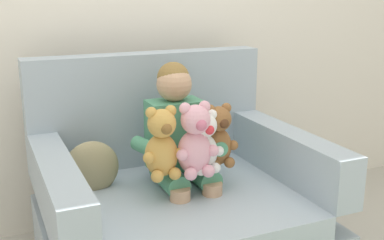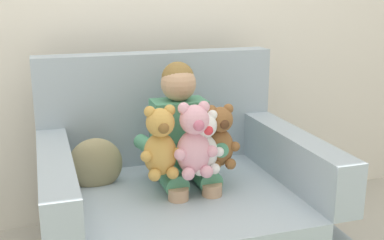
{
  "view_description": "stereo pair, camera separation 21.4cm",
  "coord_description": "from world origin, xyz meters",
  "px_view_note": "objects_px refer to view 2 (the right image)",
  "views": [
    {
      "loc": [
        -0.8,
        -1.95,
        1.33
      ],
      "look_at": [
        0.04,
        -0.05,
        0.77
      ],
      "focal_mm": 45.32,
      "sensor_mm": 36.0,
      "label": 1
    },
    {
      "loc": [
        -0.6,
        -2.02,
        1.33
      ],
      "look_at": [
        0.04,
        -0.05,
        0.77
      ],
      "focal_mm": 45.32,
      "sensor_mm": 36.0,
      "label": 2
    }
  ],
  "objects_px": {
    "plush_pink": "(194,142)",
    "plush_brown": "(220,138)",
    "armchair": "(178,206)",
    "seated_child": "(183,140)",
    "throw_pillow": "(95,164)",
    "plush_white": "(204,144)",
    "plush_honey": "(160,144)"
  },
  "relations": [
    {
      "from": "plush_white",
      "to": "armchair",
      "type": "bearing_deg",
      "value": 137.82
    },
    {
      "from": "plush_honey",
      "to": "plush_brown",
      "type": "distance_m",
      "value": 0.29
    },
    {
      "from": "armchair",
      "to": "plush_brown",
      "type": "bearing_deg",
      "value": -26.66
    },
    {
      "from": "plush_pink",
      "to": "plush_honey",
      "type": "bearing_deg",
      "value": 164.26
    },
    {
      "from": "seated_child",
      "to": "throw_pillow",
      "type": "bearing_deg",
      "value": 170.09
    },
    {
      "from": "plush_pink",
      "to": "plush_brown",
      "type": "bearing_deg",
      "value": 19.37
    },
    {
      "from": "plush_white",
      "to": "throw_pillow",
      "type": "relative_size",
      "value": 1.1
    },
    {
      "from": "plush_pink",
      "to": "throw_pillow",
      "type": "bearing_deg",
      "value": 140.66
    },
    {
      "from": "seated_child",
      "to": "throw_pillow",
      "type": "relative_size",
      "value": 3.17
    },
    {
      "from": "plush_honey",
      "to": "plush_pink",
      "type": "relative_size",
      "value": 0.96
    },
    {
      "from": "plush_honey",
      "to": "plush_white",
      "type": "relative_size",
      "value": 1.13
    },
    {
      "from": "throw_pillow",
      "to": "seated_child",
      "type": "bearing_deg",
      "value": -14.06
    },
    {
      "from": "seated_child",
      "to": "plush_brown",
      "type": "bearing_deg",
      "value": -39.11
    },
    {
      "from": "plush_white",
      "to": "plush_pink",
      "type": "relative_size",
      "value": 0.85
    },
    {
      "from": "seated_child",
      "to": "plush_white",
      "type": "height_order",
      "value": "seated_child"
    },
    {
      "from": "armchair",
      "to": "throw_pillow",
      "type": "relative_size",
      "value": 4.83
    },
    {
      "from": "seated_child",
      "to": "plush_brown",
      "type": "height_order",
      "value": "seated_child"
    },
    {
      "from": "armchair",
      "to": "plush_white",
      "type": "height_order",
      "value": "armchair"
    },
    {
      "from": "plush_brown",
      "to": "plush_pink",
      "type": "bearing_deg",
      "value": -178.79
    },
    {
      "from": "seated_child",
      "to": "plush_honey",
      "type": "xyz_separation_m",
      "value": [
        -0.15,
        -0.16,
        0.05
      ]
    },
    {
      "from": "seated_child",
      "to": "plush_brown",
      "type": "relative_size",
      "value": 2.75
    },
    {
      "from": "plush_honey",
      "to": "plush_brown",
      "type": "xyz_separation_m",
      "value": [
        0.29,
        0.03,
        -0.01
      ]
    },
    {
      "from": "plush_pink",
      "to": "plush_brown",
      "type": "relative_size",
      "value": 1.12
    },
    {
      "from": "seated_child",
      "to": "plush_honey",
      "type": "height_order",
      "value": "seated_child"
    },
    {
      "from": "seated_child",
      "to": "armchair",
      "type": "bearing_deg",
      "value": -130.12
    },
    {
      "from": "plush_pink",
      "to": "plush_brown",
      "type": "height_order",
      "value": "plush_pink"
    },
    {
      "from": "armchair",
      "to": "plush_pink",
      "type": "relative_size",
      "value": 3.74
    },
    {
      "from": "plush_honey",
      "to": "throw_pillow",
      "type": "height_order",
      "value": "plush_honey"
    },
    {
      "from": "throw_pillow",
      "to": "armchair",
      "type": "bearing_deg",
      "value": -21.26
    },
    {
      "from": "armchair",
      "to": "plush_honey",
      "type": "distance_m",
      "value": 0.4
    },
    {
      "from": "plush_white",
      "to": "plush_brown",
      "type": "bearing_deg",
      "value": 34.28
    },
    {
      "from": "armchair",
      "to": "seated_child",
      "type": "xyz_separation_m",
      "value": [
        0.04,
        0.04,
        0.32
      ]
    }
  ]
}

